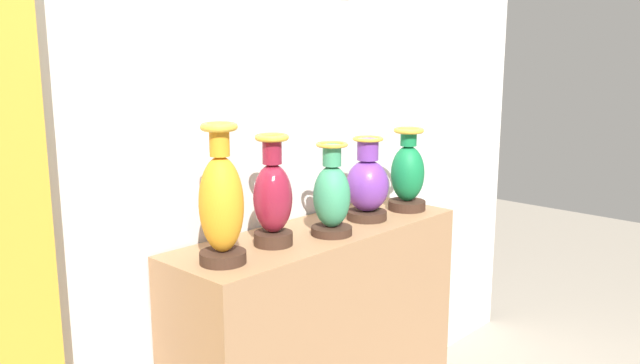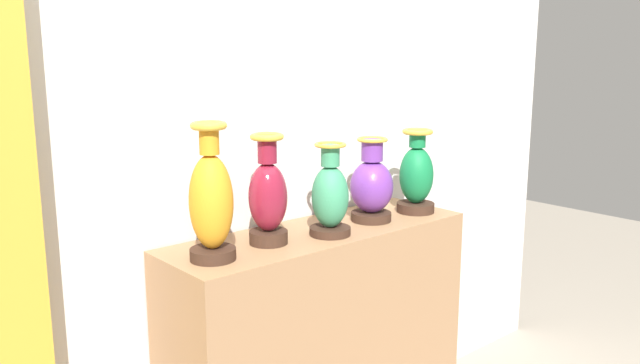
{
  "view_description": "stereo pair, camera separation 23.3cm",
  "coord_description": "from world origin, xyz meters",
  "px_view_note": "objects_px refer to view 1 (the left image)",
  "views": [
    {
      "loc": [
        -1.67,
        -1.56,
        1.6
      ],
      "look_at": [
        0.0,
        0.0,
        1.13
      ],
      "focal_mm": 36.77,
      "sensor_mm": 36.0,
      "label": 1
    },
    {
      "loc": [
        -1.51,
        -1.73,
        1.6
      ],
      "look_at": [
        0.0,
        0.0,
        1.13
      ],
      "focal_mm": 36.77,
      "sensor_mm": 36.0,
      "label": 2
    }
  ],
  "objects_px": {
    "vase_amber": "(221,204)",
    "vase_violet": "(367,185)",
    "vase_jade": "(332,196)",
    "vase_burgundy": "(273,198)",
    "vase_emerald": "(408,174)"
  },
  "relations": [
    {
      "from": "vase_violet",
      "to": "vase_emerald",
      "type": "height_order",
      "value": "vase_emerald"
    },
    {
      "from": "vase_burgundy",
      "to": "vase_emerald",
      "type": "distance_m",
      "value": 0.71
    },
    {
      "from": "vase_jade",
      "to": "vase_emerald",
      "type": "relative_size",
      "value": 0.98
    },
    {
      "from": "vase_burgundy",
      "to": "vase_emerald",
      "type": "xyz_separation_m",
      "value": [
        0.71,
        -0.04,
        -0.02
      ]
    },
    {
      "from": "vase_emerald",
      "to": "vase_amber",
      "type": "bearing_deg",
      "value": 179.32
    },
    {
      "from": "vase_jade",
      "to": "vase_amber",
      "type": "bearing_deg",
      "value": 175.9
    },
    {
      "from": "vase_burgundy",
      "to": "vase_violet",
      "type": "bearing_deg",
      "value": -2.09
    },
    {
      "from": "vase_amber",
      "to": "vase_violet",
      "type": "bearing_deg",
      "value": 0.7
    },
    {
      "from": "vase_amber",
      "to": "vase_jade",
      "type": "bearing_deg",
      "value": -4.1
    },
    {
      "from": "vase_amber",
      "to": "vase_emerald",
      "type": "relative_size",
      "value": 1.29
    },
    {
      "from": "vase_amber",
      "to": "vase_jade",
      "type": "xyz_separation_m",
      "value": [
        0.46,
        -0.03,
        -0.05
      ]
    },
    {
      "from": "vase_amber",
      "to": "vase_violet",
      "type": "xyz_separation_m",
      "value": [
        0.71,
        0.01,
        -0.05
      ]
    },
    {
      "from": "vase_jade",
      "to": "vase_violet",
      "type": "relative_size",
      "value": 1.03
    },
    {
      "from": "vase_amber",
      "to": "vase_violet",
      "type": "height_order",
      "value": "vase_amber"
    },
    {
      "from": "vase_violet",
      "to": "vase_emerald",
      "type": "relative_size",
      "value": 0.95
    }
  ]
}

